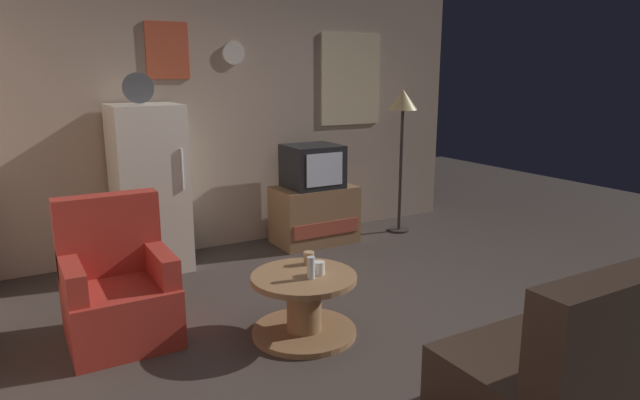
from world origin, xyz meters
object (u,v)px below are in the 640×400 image
mug_ceramic_tan (309,258)px  standing_lamp (403,111)px  armchair (118,290)px  fridge (149,188)px  crt_tv (312,166)px  tv_stand (314,215)px  mug_ceramic_white (319,268)px  couch (608,359)px  coffee_table (304,305)px  wine_glass (311,268)px

mug_ceramic_tan → standing_lamp: bearing=37.3°
armchair → fridge: bearing=67.3°
crt_tv → mug_ceramic_tan: (-0.96, -1.65, -0.34)m
tv_stand → mug_ceramic_white: 2.14m
mug_ceramic_tan → crt_tv: bearing=59.9°
crt_tv → couch: (-0.15, -3.42, -0.51)m
coffee_table → wine_glass: wine_glass is taller
crt_tv → mug_ceramic_white: bearing=-118.1°
crt_tv → standing_lamp: size_ratio=0.34×
standing_lamp → mug_ceramic_white: 2.86m
couch → wine_glass: bearing=121.8°
standing_lamp → mug_ceramic_tan: 2.70m
fridge → mug_ceramic_white: (0.66, -1.93, -0.27)m
fridge → couch: (1.50, -3.47, -0.44)m
fridge → mug_ceramic_white: bearing=-71.2°
crt_tv → armchair: crt_tv is taller
coffee_table → couch: bearing=-59.3°
standing_lamp → couch: bearing=-110.3°
coffee_table → mug_ceramic_tan: (0.14, 0.17, 0.26)m
wine_glass → couch: size_ratio=0.09×
fridge → mug_ceramic_tan: size_ratio=19.67×
coffee_table → mug_ceramic_white: (0.09, -0.04, 0.26)m
crt_tv → mug_ceramic_tan: bearing=-120.1°
fridge → mug_ceramic_tan: fridge is taller
coffee_table → couch: 1.85m
mug_ceramic_white → couch: size_ratio=0.05×
crt_tv → coffee_table: bearing=-120.9°
crt_tv → coffee_table: (-1.09, -1.83, -0.61)m
wine_glass → couch: bearing=-58.2°
crt_tv → couch: crt_tv is taller
wine_glass → standing_lamp: bearing=39.9°
fridge → mug_ceramic_tan: bearing=-67.8°
crt_tv → mug_ceramic_tan: size_ratio=6.00×
coffee_table → armchair: (-1.10, 0.60, 0.12)m
tv_stand → mug_ceramic_tan: (-0.98, -1.66, 0.18)m
wine_glass → coffee_table: bearing=96.5°
mug_ceramic_white → couch: bearing=-61.2°
crt_tv → armchair: 2.56m
fridge → armchair: fridge is taller
mug_ceramic_tan → armchair: 1.31m
tv_stand → mug_ceramic_white: tv_stand is taller
mug_ceramic_tan → armchair: (-1.24, 0.42, -0.14)m
tv_stand → standing_lamp: bearing=-6.0°
armchair → couch: armchair is taller
wine_glass → couch: couch is taller
fridge → crt_tv: bearing=-2.0°
standing_lamp → mug_ceramic_white: bearing=-139.6°
mug_ceramic_white → couch: 1.77m
fridge → coffee_table: (0.56, -1.89, -0.54)m
crt_tv → mug_ceramic_white: size_ratio=6.00×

